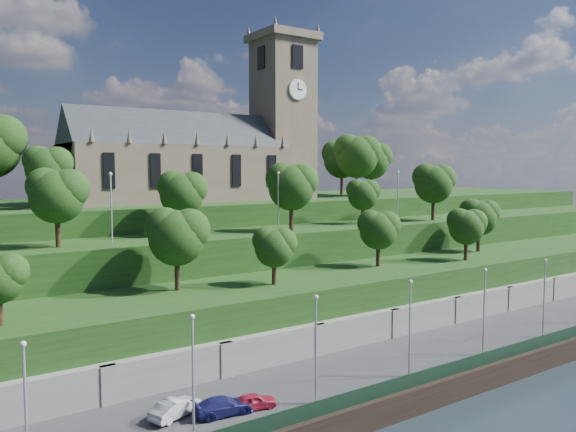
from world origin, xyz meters
TOP-DOWN VIEW (x-y plane):
  - ground at (0.00, 0.00)m, footprint 320.00×320.00m
  - promenade at (0.00, 6.00)m, footprint 160.00×12.00m
  - quay_wall at (0.00, -0.05)m, footprint 160.00×0.50m
  - fence at (0.00, 0.60)m, footprint 160.00×0.10m
  - retaining_wall at (0.00, 11.97)m, footprint 160.00×2.10m
  - embankment_lower at (0.00, 18.00)m, footprint 160.00×12.00m
  - embankment_upper at (0.00, 29.00)m, footprint 160.00×10.00m
  - hilltop at (0.00, 50.00)m, footprint 160.00×32.00m
  - church at (0.79, 45.98)m, footprint 38.60×12.35m
  - trees_lower at (4.05, 18.55)m, footprint 66.50×8.95m
  - trees_upper at (2.89, 27.94)m, footprint 59.26×8.39m
  - trees_hilltop at (1.76, 45.20)m, footprint 72.56×15.83m
  - lamp_posts_promenade at (-2.00, 2.50)m, footprint 60.36×0.36m
  - lamp_posts_upper at (0.00, 26.00)m, footprint 40.36×0.36m
  - car_left at (-16.34, 4.34)m, footprint 3.59×1.95m
  - car_middle at (-21.68, 6.32)m, footprint 4.36×2.88m
  - car_right at (-18.66, 4.73)m, footprint 4.68×2.37m

SIDE VIEW (x-z plane):
  - ground at x=0.00m, z-range 0.00..0.00m
  - promenade at x=0.00m, z-range 0.00..2.00m
  - quay_wall at x=0.00m, z-range 0.00..2.20m
  - retaining_wall at x=0.00m, z-range 0.00..5.00m
  - car_left at x=-16.34m, z-range 2.00..3.16m
  - fence at x=0.00m, z-range 2.00..3.20m
  - car_right at x=-18.66m, z-range 2.00..3.30m
  - car_middle at x=-21.68m, z-range 2.00..3.36m
  - embankment_lower at x=0.00m, z-range 0.00..8.00m
  - embankment_upper at x=0.00m, z-range 0.00..12.00m
  - lamp_posts_promenade at x=-2.00m, z-range 2.62..11.00m
  - hilltop at x=0.00m, z-range 0.00..15.00m
  - trees_lower at x=4.05m, z-range 8.78..16.86m
  - lamp_posts_upper at x=0.00m, z-range 12.60..20.01m
  - trees_upper at x=2.89m, z-range 13.16..21.72m
  - trees_hilltop at x=1.76m, z-range 16.09..27.76m
  - church at x=0.79m, z-range 8.72..36.32m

